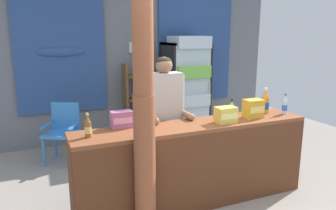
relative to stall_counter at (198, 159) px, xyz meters
name	(u,v)px	position (x,y,z in m)	size (l,w,h in m)	color
ground_plane	(172,175)	(0.05, 0.81, -0.55)	(7.94, 7.94, 0.00)	gray
back_wall_curtained	(130,58)	(0.07, 2.69, 0.88)	(5.52, 0.22, 2.77)	slate
stall_counter	(198,159)	(0.00, 0.00, 0.00)	(2.63, 0.49, 0.91)	brown
timber_post	(144,101)	(-0.68, -0.23, 0.73)	(0.22, 0.20, 2.67)	#995133
drink_fridge	(186,83)	(0.93, 2.18, 0.45)	(0.73, 0.69, 1.82)	black
bottle_shelf_rack	(138,101)	(0.11, 2.42, 0.15)	(0.48, 0.28, 1.36)	brown
plastic_lawn_chair	(63,128)	(-1.20, 1.94, -0.06)	(0.60, 0.60, 0.86)	#3884D6
shopkeeper	(164,109)	(-0.18, 0.50, 0.46)	(0.51, 0.42, 1.60)	#28282D
soda_bottle_orange_soda	(265,103)	(1.00, 0.18, 0.49)	(0.09, 0.09, 0.31)	orange
soda_bottle_water	(285,105)	(1.20, 0.06, 0.47)	(0.06, 0.06, 0.25)	silver
soda_bottle_iced_tea	(88,127)	(-1.13, 0.09, 0.46)	(0.06, 0.06, 0.23)	brown
soda_bottle_lime_soda	(232,109)	(0.55, 0.23, 0.45)	(0.06, 0.06, 0.20)	#75C64C
snack_box_choco_powder	(253,109)	(0.74, 0.07, 0.47)	(0.21, 0.16, 0.21)	gold
snack_box_wafer	(122,119)	(-0.75, 0.28, 0.45)	(0.22, 0.12, 0.17)	#B76699
snack_box_instant_noodle	(226,115)	(0.33, 0.01, 0.45)	(0.22, 0.15, 0.17)	#EAD14C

